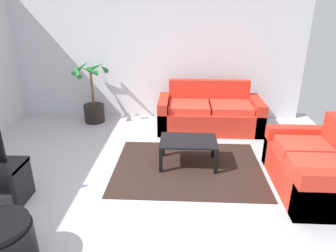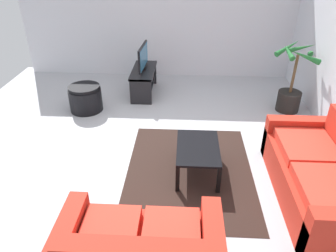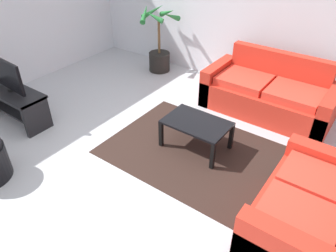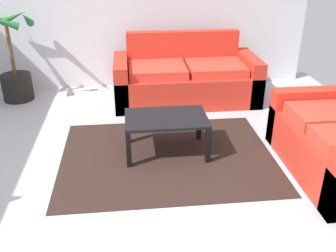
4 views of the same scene
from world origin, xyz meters
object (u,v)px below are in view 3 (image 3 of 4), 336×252
Objects in this scene: tv_stand at (15,101)px; couch_loveseat at (311,213)px; potted_palm at (159,49)px; coffee_table at (197,126)px; tv at (6,74)px; couch_main at (268,95)px.

couch_loveseat is at bearing 6.35° from tv_stand.
potted_palm is (0.63, 2.75, 0.11)m from tv_stand.
coffee_table is at bearing 161.18° from couch_loveseat.
tv is at bearing 86.45° from tv_stand.
couch_loveseat is 1.33× the size of tv_stand.
tv is 2.79m from coffee_table.
tv is 2.84m from potted_palm.
couch_main is 1.34× the size of couch_loveseat.
potted_palm is (0.63, 2.75, -0.33)m from tv.
potted_palm is at bearing 77.15° from tv_stand.
tv is 0.63× the size of potted_palm.
tv_stand reaches higher than coffee_table.
tv reaches higher than couch_main.
tv_stand is at bearing -173.65° from couch_loveseat.
couch_main is 2.38m from potted_palm.
coffee_table is 0.67× the size of potted_palm.
couch_loveseat is 4.22m from tv_stand.
tv_stand is 1.38× the size of tv.
coffee_table is (2.56, 1.03, 0.02)m from tv_stand.
couch_loveseat is (1.21, -2.01, -0.00)m from couch_main.
couch_main is at bearing 73.70° from coffee_table.
tv_stand is at bearing -140.27° from couch_main.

